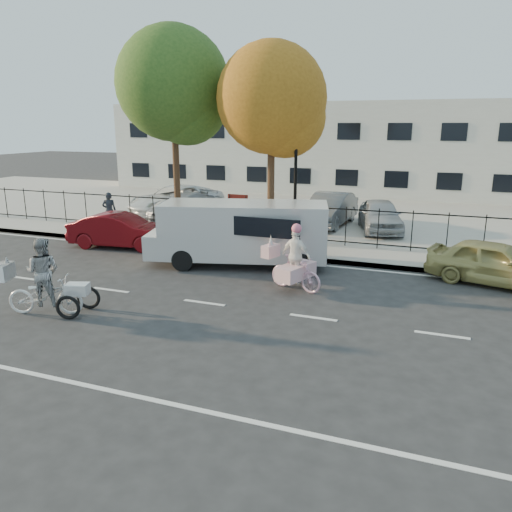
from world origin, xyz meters
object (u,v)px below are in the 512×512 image
at_px(unicorn_bike, 295,266).
at_px(lot_car_c, 329,209).
at_px(gold_sedan, 495,263).
at_px(lot_car_a, 182,206).
at_px(pedestrian, 109,211).
at_px(red_sedan, 121,231).
at_px(white_van, 241,231).
at_px(lamppost, 296,166).
at_px(zebra_trike, 45,285).
at_px(lot_car_b, 176,200).
at_px(lot_car_d, 380,215).

bearing_deg(unicorn_bike, lot_car_c, 25.13).
height_order(gold_sedan, lot_car_a, lot_car_a).
relative_size(pedestrian, lot_car_c, 0.37).
height_order(red_sedan, pedestrian, pedestrian).
xyz_separation_m(white_van, gold_sedan, (7.86, 0.65, -0.51)).
xyz_separation_m(lamppost, pedestrian, (-8.40, -0.14, -2.15)).
bearing_deg(zebra_trike, lot_car_b, -2.95).
relative_size(lamppost, white_van, 0.68).
xyz_separation_m(white_van, red_sedan, (-5.29, 0.65, -0.51)).
height_order(zebra_trike, lot_car_a, zebra_trike).
distance_m(gold_sedan, lot_car_d, 7.24).
relative_size(zebra_trike, lot_car_a, 0.53).
height_order(lot_car_a, lot_car_d, lot_car_d).
xyz_separation_m(unicorn_bike, lot_car_c, (-1.00, 8.99, 0.16)).
distance_m(zebra_trike, pedestrian, 9.87).
bearing_deg(lot_car_c, red_sedan, -131.61).
height_order(lamppost, unicorn_bike, lamppost).
xyz_separation_m(unicorn_bike, lot_car_a, (-7.99, 7.93, 0.05)).
height_order(pedestrian, lot_car_c, pedestrian).
bearing_deg(red_sedan, lot_car_d, -64.31).
distance_m(white_van, lot_car_c, 7.21).
xyz_separation_m(unicorn_bike, lot_car_d, (1.32, 8.54, 0.11)).
distance_m(zebra_trike, lot_car_c, 13.70).
height_order(lamppost, lot_car_b, lamppost).
bearing_deg(white_van, pedestrian, 144.35).
bearing_deg(zebra_trike, lamppost, -42.33).
height_order(lamppost, lot_car_c, lamppost).
relative_size(lamppost, gold_sedan, 1.12).
bearing_deg(lot_car_a, gold_sedan, -14.76).
xyz_separation_m(unicorn_bike, pedestrian, (-9.85, 4.75, 0.24)).
distance_m(pedestrian, lot_car_b, 4.53).
relative_size(lot_car_a, lot_car_d, 1.08).
bearing_deg(gold_sedan, pedestrian, 97.06).
xyz_separation_m(lamppost, lot_car_d, (2.77, 3.66, -2.28)).
xyz_separation_m(red_sedan, lot_car_b, (-1.35, 6.63, 0.21)).
bearing_deg(unicorn_bike, lot_car_b, 63.38).
distance_m(white_van, lot_car_a, 8.18).
bearing_deg(pedestrian, white_van, 126.76).
bearing_deg(red_sedan, pedestrian, 36.73).
bearing_deg(lamppost, lot_car_d, 52.90).
bearing_deg(lamppost, white_van, -108.66).
height_order(lamppost, white_van, lamppost).
relative_size(zebra_trike, white_van, 0.36).
relative_size(white_van, lot_car_c, 1.44).
bearing_deg(lot_car_d, lot_car_b, 161.00).
relative_size(white_van, gold_sedan, 1.64).
xyz_separation_m(lamppost, zebra_trike, (-3.86, -8.90, -2.35)).
bearing_deg(red_sedan, lamppost, -77.57).
bearing_deg(red_sedan, gold_sedan, -97.68).
height_order(unicorn_bike, lot_car_a, unicorn_bike).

